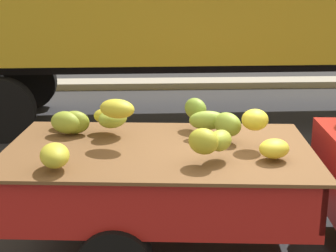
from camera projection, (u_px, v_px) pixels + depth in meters
The scene contains 2 objects.
ground at pixel (271, 239), 5.31m from camera, with size 220.00×220.00×0.00m, color #28282B.
curb_strip at pixel (194, 83), 13.06m from camera, with size 80.00×0.80×0.16m, color gray.
Camera 1 is at (-1.31, -4.72, 2.60)m, focal length 54.25 mm.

